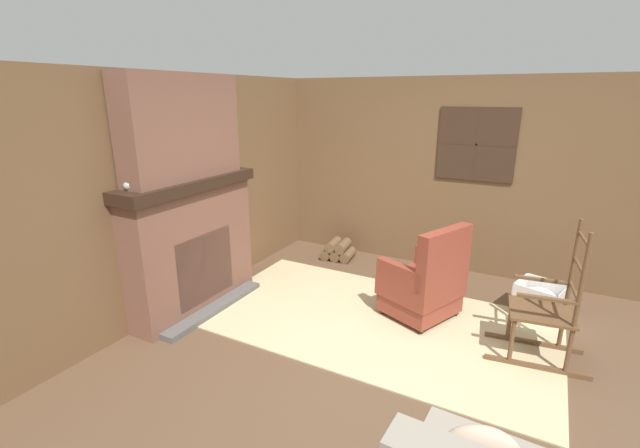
{
  "coord_description": "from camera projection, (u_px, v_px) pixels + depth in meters",
  "views": [
    {
      "loc": [
        0.92,
        -3.01,
        2.16
      ],
      "look_at": [
        -1.05,
        0.66,
        0.9
      ],
      "focal_mm": 24.0,
      "sensor_mm": 36.0,
      "label": 1
    }
  ],
  "objects": [
    {
      "name": "ground_plane",
      "position": [
        393.0,
        364.0,
        3.58
      ],
      "size": [
        14.0,
        14.0,
        0.0
      ],
      "primitive_type": "plane",
      "color": "brown"
    },
    {
      "name": "wood_panel_wall_left",
      "position": [
        174.0,
        195.0,
        4.31
      ],
      "size": [
        0.06,
        5.28,
        2.38
      ],
      "color": "brown",
      "rests_on": "ground"
    },
    {
      "name": "wood_panel_wall_back",
      "position": [
        462.0,
        176.0,
        5.23
      ],
      "size": [
        5.28,
        0.09,
        2.38
      ],
      "color": "brown",
      "rests_on": "ground"
    },
    {
      "name": "fireplace_hearth",
      "position": [
        193.0,
        246.0,
        4.36
      ],
      "size": [
        0.54,
        1.59,
        1.38
      ],
      "color": "brown",
      "rests_on": "ground"
    },
    {
      "name": "chimney_breast",
      "position": [
        182.0,
        127.0,
        4.02
      ],
      "size": [
        0.29,
        1.31,
        0.98
      ],
      "color": "brown",
      "rests_on": "fireplace_hearth"
    },
    {
      "name": "area_rug",
      "position": [
        373.0,
        320.0,
        4.26
      ],
      "size": [
        3.39,
        1.87,
        0.01
      ],
      "color": "#C6B789",
      "rests_on": "ground"
    },
    {
      "name": "armchair",
      "position": [
        425.0,
        284.0,
        4.23
      ],
      "size": [
        0.83,
        0.86,
        0.98
      ],
      "rotation": [
        0.0,
        0.0,
        2.74
      ],
      "color": "brown",
      "rests_on": "ground"
    },
    {
      "name": "rocking_chair",
      "position": [
        546.0,
        315.0,
        3.54
      ],
      "size": [
        0.85,
        0.52,
        1.21
      ],
      "rotation": [
        0.0,
        0.0,
        3.27
      ],
      "color": "brown",
      "rests_on": "ground"
    },
    {
      "name": "firewood_stack",
      "position": [
        338.0,
        250.0,
        5.85
      ],
      "size": [
        0.46,
        0.38,
        0.26
      ],
      "rotation": [
        0.0,
        0.0,
        0.12
      ],
      "color": "brown",
      "rests_on": "ground"
    },
    {
      "name": "laundry_basket",
      "position": [
        539.0,
        300.0,
        4.32
      ],
      "size": [
        0.51,
        0.49,
        0.35
      ],
      "rotation": [
        0.0,
        0.0,
        -0.3
      ],
      "color": "white",
      "rests_on": "ground"
    },
    {
      "name": "oil_lamp_vase",
      "position": [
        128.0,
        181.0,
        3.63
      ],
      "size": [
        0.09,
        0.09,
        0.23
      ],
      "color": "#99B29E",
      "rests_on": "fireplace_hearth"
    },
    {
      "name": "storage_case",
      "position": [
        223.0,
        164.0,
        4.66
      ],
      "size": [
        0.16,
        0.22,
        0.13
      ],
      "color": "gray",
      "rests_on": "fireplace_hearth"
    },
    {
      "name": "decorative_plate_on_mantel",
      "position": [
        189.0,
        162.0,
        4.24
      ],
      "size": [
        0.08,
        0.3,
        0.29
      ],
      "color": "red",
      "rests_on": "fireplace_hearth"
    }
  ]
}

